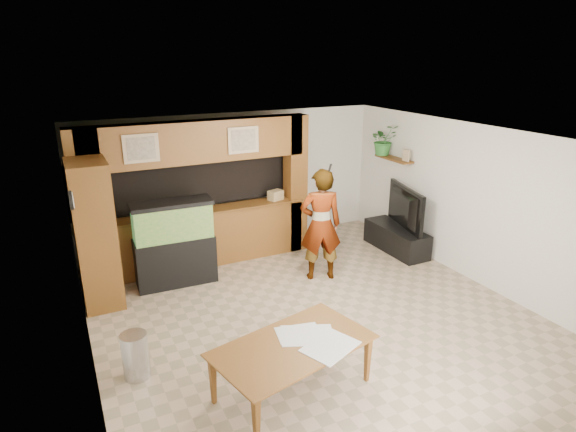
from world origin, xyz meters
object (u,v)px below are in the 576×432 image
person (321,225)px  dining_table (295,370)px  television (399,208)px  aquarium (174,244)px  pantry_cabinet (95,234)px

person → dining_table: bearing=73.5°
dining_table → person: bearing=41.8°
television → person: (-1.93, -0.38, 0.08)m
aquarium → television: (4.17, -0.50, 0.18)m
pantry_cabinet → dining_table: 3.73m
aquarium → pantry_cabinet: bearing=-173.1°
aquarium → television: aquarium is taller
pantry_cabinet → dining_table: size_ratio=1.26×
television → pantry_cabinet: bearing=99.9°
dining_table → television: bearing=24.7°
pantry_cabinet → person: bearing=-12.7°
pantry_cabinet → aquarium: 1.25m
aquarium → television: size_ratio=1.04×
pantry_cabinet → dining_table: bearing=-62.4°
aquarium → dining_table: 3.39m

